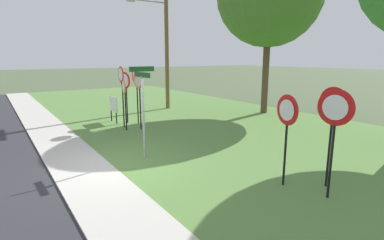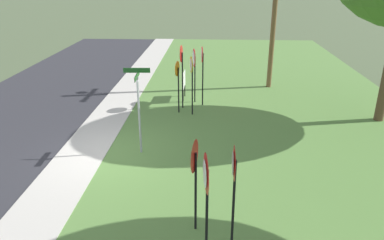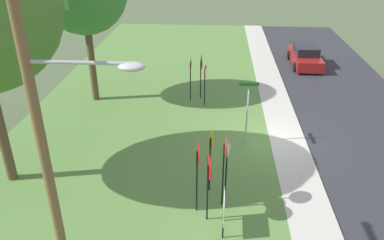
% 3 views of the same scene
% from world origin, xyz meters
% --- Properties ---
extents(ground_plane, '(160.00, 160.00, 0.00)m').
position_xyz_m(ground_plane, '(0.00, 0.00, 0.00)').
color(ground_plane, '#4C5B3D').
extents(sidewalk_strip, '(44.00, 1.60, 0.06)m').
position_xyz_m(sidewalk_strip, '(0.00, -0.80, 0.03)').
color(sidewalk_strip, '#BCB7AD').
rests_on(sidewalk_strip, ground_plane).
extents(grass_median, '(44.00, 12.00, 0.04)m').
position_xyz_m(grass_median, '(0.00, 6.00, 0.02)').
color(grass_median, '#567F3D').
rests_on(grass_median, ground_plane).
extents(stop_sign_near_left, '(0.61, 0.14, 2.18)m').
position_xyz_m(stop_sign_near_left, '(-4.01, 2.00, 1.60)').
color(stop_sign_near_left, black).
rests_on(stop_sign_near_left, grass_median).
extents(stop_sign_near_right, '(0.63, 0.15, 2.42)m').
position_xyz_m(stop_sign_near_right, '(-3.80, 2.58, 1.78)').
color(stop_sign_near_right, black).
rests_on(stop_sign_near_right, grass_median).
extents(stop_sign_far_left, '(0.78, 0.17, 2.42)m').
position_xyz_m(stop_sign_far_left, '(-5.38, 2.60, 1.81)').
color(stop_sign_far_left, black).
rests_on(stop_sign_far_left, grass_median).
extents(stop_sign_far_center, '(0.67, 0.12, 2.60)m').
position_xyz_m(stop_sign_far_center, '(-4.96, 2.97, 1.92)').
color(stop_sign_far_center, black).
rests_on(stop_sign_far_center, grass_median).
extents(stop_sign_far_right, '(0.69, 0.11, 2.71)m').
position_xyz_m(stop_sign_far_right, '(-4.59, 2.12, 2.00)').
color(stop_sign_far_right, black).
rests_on(stop_sign_far_right, grass_median).
extents(yield_sign_near_left, '(0.79, 0.15, 2.46)m').
position_xyz_m(yield_sign_near_left, '(4.58, 3.30, 1.88)').
color(yield_sign_near_left, black).
rests_on(yield_sign_near_left, grass_median).
extents(yield_sign_near_right, '(0.73, 0.16, 2.25)m').
position_xyz_m(yield_sign_near_right, '(3.55, 3.04, 1.71)').
color(yield_sign_near_right, black).
rests_on(yield_sign_near_right, grass_median).
extents(yield_sign_far_left, '(0.71, 0.10, 2.44)m').
position_xyz_m(yield_sign_far_left, '(4.20, 3.84, 1.85)').
color(yield_sign_far_left, black).
rests_on(yield_sign_far_left, grass_median).
extents(street_name_post, '(0.96, 0.82, 2.83)m').
position_xyz_m(street_name_post, '(-0.25, 1.11, 1.73)').
color(street_name_post, '#9EA0A8').
rests_on(street_name_post, grass_median).
extents(utility_pole, '(2.10, 2.58, 8.56)m').
position_xyz_m(utility_pole, '(-7.99, 6.15, 4.67)').
color(utility_pole, brown).
rests_on(utility_pole, grass_median).
extents(notice_board, '(1.10, 0.07, 1.25)m').
position_xyz_m(notice_board, '(-5.80, 2.11, 0.87)').
color(notice_board, black).
rests_on(notice_board, grass_median).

